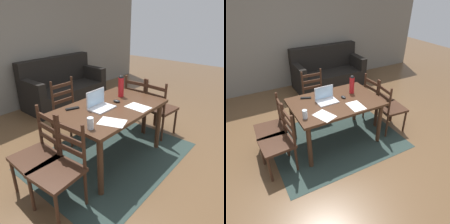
% 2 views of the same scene
% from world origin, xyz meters
% --- Properties ---
extents(ground_plane, '(14.00, 14.00, 0.00)m').
position_xyz_m(ground_plane, '(0.00, 0.00, 0.00)').
color(ground_plane, brown).
extents(area_rug, '(2.17, 1.64, 0.01)m').
position_xyz_m(area_rug, '(0.00, 0.00, 0.00)').
color(area_rug, '#283833').
rests_on(area_rug, ground).
extents(wall_back, '(8.00, 0.12, 2.70)m').
position_xyz_m(wall_back, '(0.00, 2.62, 1.35)').
color(wall_back, slate).
rests_on(wall_back, ground).
extents(dining_table, '(1.40, 0.92, 0.77)m').
position_xyz_m(dining_table, '(0.00, 0.00, 0.67)').
color(dining_table, '#422819').
rests_on(dining_table, ground).
extents(chair_right_far, '(0.47, 0.47, 0.95)m').
position_xyz_m(chair_right_far, '(0.99, 0.18, 0.46)').
color(chair_right_far, '#3D2316').
rests_on(chair_right_far, ground).
extents(chair_left_far, '(0.46, 0.46, 0.95)m').
position_xyz_m(chair_left_far, '(-0.99, 0.18, 0.46)').
color(chair_left_far, '#3D2316').
rests_on(chair_left_far, ground).
extents(chair_far_head, '(0.45, 0.45, 0.95)m').
position_xyz_m(chair_far_head, '(0.00, 0.83, 0.46)').
color(chair_far_head, '#3D2316').
rests_on(chair_far_head, ground).
extents(chair_left_near, '(0.47, 0.47, 0.95)m').
position_xyz_m(chair_left_near, '(-0.99, -0.18, 0.46)').
color(chair_left_near, '#3D2316').
rests_on(chair_left_near, ground).
extents(chair_right_near, '(0.48, 0.48, 0.95)m').
position_xyz_m(chair_right_near, '(0.99, -0.18, 0.46)').
color(chair_right_near, '#3D2316').
rests_on(chair_right_near, ground).
extents(couch, '(1.80, 0.80, 1.00)m').
position_xyz_m(couch, '(0.91, 2.15, 0.36)').
color(couch, black).
rests_on(couch, ground).
extents(laptop, '(0.32, 0.23, 0.23)m').
position_xyz_m(laptop, '(-0.13, 0.08, 0.83)').
color(laptop, silver).
rests_on(laptop, dining_table).
extents(water_bottle, '(0.08, 0.08, 0.31)m').
position_xyz_m(water_bottle, '(0.38, 0.13, 0.93)').
color(water_bottle, red).
rests_on(water_bottle, dining_table).
extents(drinking_glass, '(0.07, 0.07, 0.13)m').
position_xyz_m(drinking_glass, '(-0.60, -0.23, 0.83)').
color(drinking_glass, silver).
rests_on(drinking_glass, dining_table).
extents(computer_mouse, '(0.08, 0.11, 0.03)m').
position_xyz_m(computer_mouse, '(0.16, 0.03, 0.79)').
color(computer_mouse, black).
rests_on(computer_mouse, dining_table).
extents(tv_remote, '(0.17, 0.11, 0.02)m').
position_xyz_m(tv_remote, '(-0.38, 0.30, 0.78)').
color(tv_remote, black).
rests_on(tv_remote, dining_table).
extents(paper_stack_left, '(0.22, 0.30, 0.00)m').
position_xyz_m(paper_stack_left, '(0.20, -0.29, 0.77)').
color(paper_stack_left, white).
rests_on(paper_stack_left, dining_table).
extents(paper_stack_right, '(0.30, 0.35, 0.00)m').
position_xyz_m(paper_stack_right, '(-0.34, -0.31, 0.77)').
color(paper_stack_right, white).
rests_on(paper_stack_right, dining_table).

